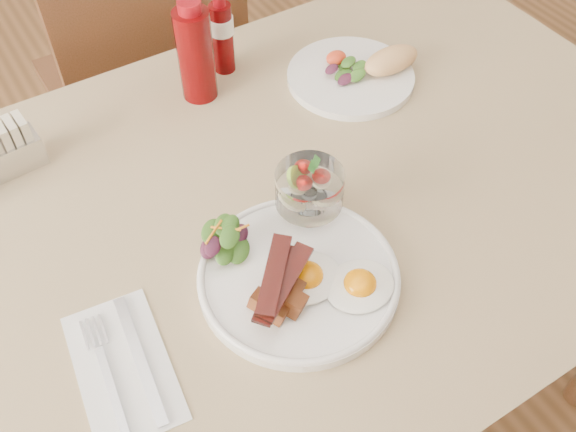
# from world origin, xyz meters

# --- Properties ---
(table) EXTENTS (1.33, 0.88, 0.75)m
(table) POSITION_xyz_m (0.00, 0.00, 0.66)
(table) COLOR brown
(table) RESTS_ON ground
(chair_far) EXTENTS (0.42, 0.42, 0.93)m
(chair_far) POSITION_xyz_m (0.00, 0.66, 0.52)
(chair_far) COLOR brown
(chair_far) RESTS_ON ground
(main_plate) EXTENTS (0.28, 0.28, 0.02)m
(main_plate) POSITION_xyz_m (-0.09, -0.15, 0.76)
(main_plate) COLOR white
(main_plate) RESTS_ON table
(fried_eggs) EXTENTS (0.16, 0.14, 0.03)m
(fried_eggs) POSITION_xyz_m (-0.06, -0.18, 0.78)
(fried_eggs) COLOR white
(fried_eggs) RESTS_ON main_plate
(bacon_potato_pile) EXTENTS (0.12, 0.11, 0.05)m
(bacon_potato_pile) POSITION_xyz_m (-0.13, -0.17, 0.79)
(bacon_potato_pile) COLOR brown
(bacon_potato_pile) RESTS_ON main_plate
(side_salad) EXTENTS (0.08, 0.08, 0.04)m
(side_salad) POSITION_xyz_m (-0.15, -0.06, 0.79)
(side_salad) COLOR #224813
(side_salad) RESTS_ON main_plate
(fruit_cup) EXTENTS (0.10, 0.10, 0.10)m
(fruit_cup) POSITION_xyz_m (-0.02, -0.06, 0.82)
(fruit_cup) COLOR white
(fruit_cup) RESTS_ON main_plate
(second_plate) EXTENTS (0.24, 0.23, 0.06)m
(second_plate) POSITION_xyz_m (0.25, 0.18, 0.77)
(second_plate) COLOR white
(second_plate) RESTS_ON table
(ketchup_bottle) EXTENTS (0.08, 0.08, 0.19)m
(ketchup_bottle) POSITION_xyz_m (-0.02, 0.29, 0.84)
(ketchup_bottle) COLOR #510405
(ketchup_bottle) RESTS_ON table
(hot_sauce_bottle) EXTENTS (0.06, 0.06, 0.16)m
(hot_sauce_bottle) POSITION_xyz_m (0.05, 0.33, 0.83)
(hot_sauce_bottle) COLOR #510405
(hot_sauce_bottle) RESTS_ON table
(sugar_caddy) EXTENTS (0.10, 0.06, 0.09)m
(sugar_caddy) POSITION_xyz_m (-0.36, 0.28, 0.79)
(sugar_caddy) COLOR silver
(sugar_caddy) RESTS_ON table
(napkin_cutlery) EXTENTS (0.14, 0.22, 0.01)m
(napkin_cutlery) POSITION_xyz_m (-0.35, -0.14, 0.75)
(napkin_cutlery) COLOR white
(napkin_cutlery) RESTS_ON table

